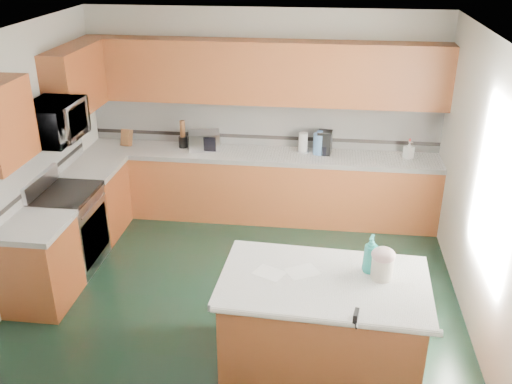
# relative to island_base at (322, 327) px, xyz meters

# --- Properties ---
(floor) EXTENTS (4.60, 4.60, 0.00)m
(floor) POSITION_rel_island_base_xyz_m (-0.87, 0.87, -0.43)
(floor) COLOR black
(floor) RESTS_ON ground
(ceiling) EXTENTS (4.60, 4.60, 0.00)m
(ceiling) POSITION_rel_island_base_xyz_m (-0.87, 0.87, 2.27)
(ceiling) COLOR white
(ceiling) RESTS_ON ground
(wall_back) EXTENTS (4.60, 0.04, 2.70)m
(wall_back) POSITION_rel_island_base_xyz_m (-0.87, 3.19, 0.92)
(wall_back) COLOR silver
(wall_back) RESTS_ON ground
(wall_front) EXTENTS (4.60, 0.04, 2.70)m
(wall_front) POSITION_rel_island_base_xyz_m (-0.87, -1.45, 0.92)
(wall_front) COLOR silver
(wall_front) RESTS_ON ground
(wall_left) EXTENTS (0.04, 4.60, 2.70)m
(wall_left) POSITION_rel_island_base_xyz_m (-3.19, 0.87, 0.92)
(wall_left) COLOR silver
(wall_left) RESTS_ON ground
(wall_right) EXTENTS (0.04, 4.60, 2.70)m
(wall_right) POSITION_rel_island_base_xyz_m (1.45, 0.87, 0.92)
(wall_right) COLOR silver
(wall_right) RESTS_ON ground
(back_base_cab) EXTENTS (4.60, 0.60, 0.86)m
(back_base_cab) POSITION_rel_island_base_xyz_m (-0.87, 2.87, 0.00)
(back_base_cab) COLOR #602810
(back_base_cab) RESTS_ON ground
(back_countertop) EXTENTS (4.60, 0.64, 0.06)m
(back_countertop) POSITION_rel_island_base_xyz_m (-0.87, 2.87, 0.46)
(back_countertop) COLOR white
(back_countertop) RESTS_ON back_base_cab
(back_upper_cab) EXTENTS (4.60, 0.33, 0.78)m
(back_upper_cab) POSITION_rel_island_base_xyz_m (-0.87, 3.00, 1.51)
(back_upper_cab) COLOR #602810
(back_upper_cab) RESTS_ON wall_back
(back_backsplash) EXTENTS (4.60, 0.02, 0.63)m
(back_backsplash) POSITION_rel_island_base_xyz_m (-0.87, 3.15, 0.81)
(back_backsplash) COLOR silver
(back_backsplash) RESTS_ON back_countertop
(back_accent_band) EXTENTS (4.60, 0.01, 0.05)m
(back_accent_band) POSITION_rel_island_base_xyz_m (-0.87, 3.15, 0.61)
(back_accent_band) COLOR black
(back_accent_band) RESTS_ON back_countertop
(left_base_cab_rear) EXTENTS (0.60, 0.82, 0.86)m
(left_base_cab_rear) POSITION_rel_island_base_xyz_m (-2.87, 2.16, 0.00)
(left_base_cab_rear) COLOR #602810
(left_base_cab_rear) RESTS_ON ground
(left_counter_rear) EXTENTS (0.64, 0.82, 0.06)m
(left_counter_rear) POSITION_rel_island_base_xyz_m (-2.87, 2.16, 0.46)
(left_counter_rear) COLOR white
(left_counter_rear) RESTS_ON left_base_cab_rear
(left_base_cab_front) EXTENTS (0.60, 0.72, 0.86)m
(left_base_cab_front) POSITION_rel_island_base_xyz_m (-2.87, 0.63, 0.00)
(left_base_cab_front) COLOR #602810
(left_base_cab_front) RESTS_ON ground
(left_counter_front) EXTENTS (0.64, 0.72, 0.06)m
(left_counter_front) POSITION_rel_island_base_xyz_m (-2.87, 0.63, 0.46)
(left_counter_front) COLOR white
(left_counter_front) RESTS_ON left_base_cab_front
(left_backsplash) EXTENTS (0.02, 2.30, 0.63)m
(left_backsplash) POSITION_rel_island_base_xyz_m (-3.16, 1.42, 0.81)
(left_backsplash) COLOR silver
(left_backsplash) RESTS_ON wall_left
(left_accent_band) EXTENTS (0.01, 2.30, 0.05)m
(left_accent_band) POSITION_rel_island_base_xyz_m (-3.16, 1.42, 0.61)
(left_accent_band) COLOR black
(left_accent_band) RESTS_ON wall_left
(left_upper_cab_rear) EXTENTS (0.33, 1.09, 0.78)m
(left_upper_cab_rear) POSITION_rel_island_base_xyz_m (-3.01, 2.29, 1.51)
(left_upper_cab_rear) COLOR #602810
(left_upper_cab_rear) RESTS_ON wall_left
(left_upper_cab_front) EXTENTS (0.33, 0.72, 0.78)m
(left_upper_cab_front) POSITION_rel_island_base_xyz_m (-3.01, 0.63, 1.51)
(left_upper_cab_front) COLOR #602810
(left_upper_cab_front) RESTS_ON wall_left
(range_body) EXTENTS (0.60, 0.76, 0.88)m
(range_body) POSITION_rel_island_base_xyz_m (-2.87, 1.37, 0.01)
(range_body) COLOR #B7B7BC
(range_body) RESTS_ON ground
(range_oven_door) EXTENTS (0.02, 0.68, 0.55)m
(range_oven_door) POSITION_rel_island_base_xyz_m (-2.58, 1.37, -0.03)
(range_oven_door) COLOR black
(range_oven_door) RESTS_ON range_body
(range_cooktop) EXTENTS (0.62, 0.78, 0.04)m
(range_cooktop) POSITION_rel_island_base_xyz_m (-2.87, 1.37, 0.47)
(range_cooktop) COLOR black
(range_cooktop) RESTS_ON range_body
(range_handle) EXTENTS (0.02, 0.66, 0.02)m
(range_handle) POSITION_rel_island_base_xyz_m (-2.55, 1.37, 0.35)
(range_handle) COLOR #B7B7BC
(range_handle) RESTS_ON range_body
(range_backguard) EXTENTS (0.06, 0.76, 0.18)m
(range_backguard) POSITION_rel_island_base_xyz_m (-3.13, 1.37, 0.59)
(range_backguard) COLOR #B7B7BC
(range_backguard) RESTS_ON range_body
(microwave) EXTENTS (0.50, 0.73, 0.41)m
(microwave) POSITION_rel_island_base_xyz_m (-2.87, 1.37, 1.30)
(microwave) COLOR #B7B7BC
(microwave) RESTS_ON wall_left
(island_base) EXTENTS (1.67, 1.01, 0.86)m
(island_base) POSITION_rel_island_base_xyz_m (0.00, 0.00, 0.00)
(island_base) COLOR #602810
(island_base) RESTS_ON ground
(island_top) EXTENTS (1.77, 1.11, 0.06)m
(island_top) POSITION_rel_island_base_xyz_m (0.00, 0.00, 0.46)
(island_top) COLOR white
(island_top) RESTS_ON island_base
(island_bullnose) EXTENTS (1.73, 0.14, 0.06)m
(island_bullnose) POSITION_rel_island_base_xyz_m (0.00, -0.51, 0.46)
(island_bullnose) COLOR white
(island_bullnose) RESTS_ON island_base
(treat_jar) EXTENTS (0.24, 0.24, 0.19)m
(treat_jar) POSITION_rel_island_base_xyz_m (0.47, 0.08, 0.58)
(treat_jar) COLOR silver
(treat_jar) RESTS_ON island_top
(treat_jar_lid) EXTENTS (0.20, 0.20, 0.12)m
(treat_jar_lid) POSITION_rel_island_base_xyz_m (0.47, 0.08, 0.71)
(treat_jar_lid) COLOR beige
(treat_jar_lid) RESTS_ON treat_jar
(treat_jar_knob) EXTENTS (0.06, 0.02, 0.02)m
(treat_jar_knob) POSITION_rel_island_base_xyz_m (0.47, 0.08, 0.75)
(treat_jar_knob) COLOR tan
(treat_jar_knob) RESTS_ON treat_jar_lid
(treat_jar_knob_end_l) EXTENTS (0.03, 0.03, 0.03)m
(treat_jar_knob_end_l) POSITION_rel_island_base_xyz_m (0.43, 0.08, 0.75)
(treat_jar_knob_end_l) COLOR tan
(treat_jar_knob_end_l) RESTS_ON treat_jar_lid
(treat_jar_knob_end_r) EXTENTS (0.03, 0.03, 0.03)m
(treat_jar_knob_end_r) POSITION_rel_island_base_xyz_m (0.50, 0.08, 0.75)
(treat_jar_knob_end_r) COLOR tan
(treat_jar_knob_end_r) RESTS_ON treat_jar_lid
(soap_bottle_island) EXTENTS (0.17, 0.17, 0.34)m
(soap_bottle_island) POSITION_rel_island_base_xyz_m (0.37, 0.17, 0.66)
(soap_bottle_island) COLOR teal
(soap_bottle_island) RESTS_ON island_top
(paper_sheet_a) EXTENTS (0.32, 0.30, 0.00)m
(paper_sheet_a) POSITION_rel_island_base_xyz_m (-0.19, 0.09, 0.49)
(paper_sheet_a) COLOR white
(paper_sheet_a) RESTS_ON island_top
(paper_sheet_b) EXTENTS (0.30, 0.27, 0.00)m
(paper_sheet_b) POSITION_rel_island_base_xyz_m (-0.46, 0.04, 0.49)
(paper_sheet_b) COLOR white
(paper_sheet_b) RESTS_ON island_top
(clamp_body) EXTENTS (0.05, 0.12, 0.10)m
(clamp_body) POSITION_rel_island_base_xyz_m (0.24, -0.49, 0.50)
(clamp_body) COLOR black
(clamp_body) RESTS_ON island_top
(clamp_handle) EXTENTS (0.02, 0.08, 0.02)m
(clamp_handle) POSITION_rel_island_base_xyz_m (0.24, -0.56, 0.48)
(clamp_handle) COLOR black
(clamp_handle) RESTS_ON island_top
(knife_block) EXTENTS (0.15, 0.19, 0.24)m
(knife_block) POSITION_rel_island_base_xyz_m (-2.68, 2.92, 0.60)
(knife_block) COLOR #472814
(knife_block) RESTS_ON back_countertop
(utensil_crock) EXTENTS (0.12, 0.12, 0.15)m
(utensil_crock) POSITION_rel_island_base_xyz_m (-1.92, 2.95, 0.56)
(utensil_crock) COLOR black
(utensil_crock) RESTS_ON back_countertop
(utensil_bundle) EXTENTS (0.07, 0.07, 0.22)m
(utensil_bundle) POSITION_rel_island_base_xyz_m (-1.92, 2.95, 0.75)
(utensil_bundle) COLOR #472814
(utensil_bundle) RESTS_ON utensil_crock
(toaster_oven) EXTENTS (0.45, 0.36, 0.23)m
(toaster_oven) POSITION_rel_island_base_xyz_m (-1.63, 2.92, 0.61)
(toaster_oven) COLOR #B7B7BC
(toaster_oven) RESTS_ON back_countertop
(toaster_oven_door) EXTENTS (0.36, 0.01, 0.19)m
(toaster_oven_door) POSITION_rel_island_base_xyz_m (-1.63, 2.79, 0.61)
(toaster_oven_door) COLOR black
(toaster_oven_door) RESTS_ON toaster_oven
(paper_towel) EXTENTS (0.12, 0.12, 0.26)m
(paper_towel) POSITION_rel_island_base_xyz_m (-0.33, 2.97, 0.62)
(paper_towel) COLOR white
(paper_towel) RESTS_ON back_countertop
(paper_towel_base) EXTENTS (0.17, 0.17, 0.01)m
(paper_towel_base) POSITION_rel_island_base_xyz_m (-0.33, 2.97, 0.50)
(paper_towel_base) COLOR #B7B7BC
(paper_towel_base) RESTS_ON back_countertop
(water_jug) EXTENTS (0.16, 0.16, 0.27)m
(water_jug) POSITION_rel_island_base_xyz_m (-0.12, 2.93, 0.62)
(water_jug) COLOR #5383C1
(water_jug) RESTS_ON back_countertop
(water_jug_neck) EXTENTS (0.08, 0.08, 0.04)m
(water_jug_neck) POSITION_rel_island_base_xyz_m (-0.12, 2.93, 0.78)
(water_jug_neck) COLOR #5383C1
(water_jug_neck) RESTS_ON water_jug
(coffee_maker) EXTENTS (0.20, 0.21, 0.30)m
(coffee_maker) POSITION_rel_island_base_xyz_m (-0.06, 2.95, 0.64)
(coffee_maker) COLOR black
(coffee_maker) RESTS_ON back_countertop
(coffee_carafe) EXTENTS (0.12, 0.12, 0.12)m
(coffee_carafe) POSITION_rel_island_base_xyz_m (-0.06, 2.90, 0.55)
(coffee_carafe) COLOR black
(coffee_carafe) RESTS_ON back_countertop
(soap_bottle_back) EXTENTS (0.15, 0.15, 0.23)m
(soap_bottle_back) POSITION_rel_island_base_xyz_m (1.00, 2.92, 0.60)
(soap_bottle_back) COLOR white
(soap_bottle_back) RESTS_ON back_countertop
(soap_back_cap) EXTENTS (0.02, 0.02, 0.03)m
(soap_back_cap) POSITION_rel_island_base_xyz_m (1.00, 2.92, 0.73)
(soap_back_cap) COLOR red
(soap_back_cap) RESTS_ON soap_bottle_back
(window_light_proxy) EXTENTS (0.02, 1.40, 1.10)m
(window_light_proxy) POSITION_rel_island_base_xyz_m (1.42, 0.67, 1.07)
(window_light_proxy) COLOR white
(window_light_proxy) RESTS_ON wall_right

